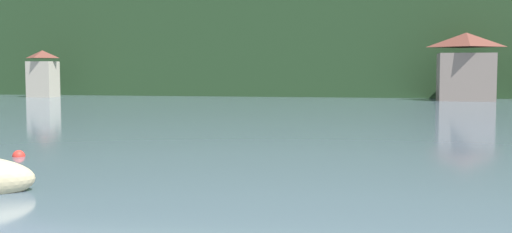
# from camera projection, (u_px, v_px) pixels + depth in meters

# --- Properties ---
(wooded_hillside) EXTENTS (352.00, 61.91, 53.98)m
(wooded_hillside) POSITION_uv_depth(u_px,v_px,m) (312.00, 46.00, 122.59)
(wooded_hillside) COLOR #264223
(wooded_hillside) RESTS_ON ground_plane
(shore_building_west) EXTENTS (3.66, 3.19, 6.45)m
(shore_building_west) POSITION_uv_depth(u_px,v_px,m) (43.00, 74.00, 87.58)
(shore_building_west) COLOR #BCB29E
(shore_building_west) RESTS_ON ground_plane
(shore_building_westcentral) EXTENTS (6.83, 5.28, 8.32)m
(shore_building_westcentral) POSITION_uv_depth(u_px,v_px,m) (466.00, 68.00, 77.62)
(shore_building_westcentral) COLOR gray
(shore_building_westcentral) RESTS_ON ground_plane
(mooring_buoy_near) EXTENTS (0.56, 0.56, 0.56)m
(mooring_buoy_near) POSITION_uv_depth(u_px,v_px,m) (19.00, 156.00, 28.22)
(mooring_buoy_near) COLOR red
(mooring_buoy_near) RESTS_ON ground_plane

